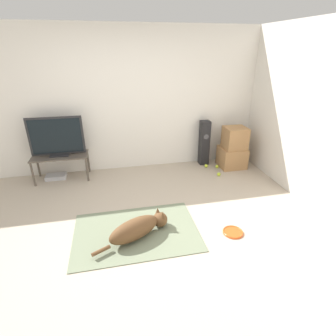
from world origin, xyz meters
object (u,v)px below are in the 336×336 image
tennis_ball_by_boxes (219,174)px  game_console (56,177)px  dog (138,228)px  floor_speaker (204,143)px  tennis_ball_loose_on_carpet (206,166)px  frisbee (233,232)px  tennis_ball_near_speaker (217,167)px  cardboard_box_upper (235,138)px  tv_stand (60,158)px  tv (56,137)px  cardboard_box_lower (232,157)px

tennis_ball_by_boxes → game_console: (-2.93, 0.53, 0.00)m
dog → game_console: (-1.29, 1.95, -0.11)m
floor_speaker → tennis_ball_loose_on_carpet: bearing=-91.9°
frisbee → tennis_ball_near_speaker: bearing=73.9°
dog → cardboard_box_upper: cardboard_box_upper is taller
cardboard_box_upper → tennis_ball_near_speaker: 0.65m
dog → tennis_ball_by_boxes: size_ratio=14.59×
tv_stand → tv: size_ratio=1.05×
cardboard_box_lower → tennis_ball_near_speaker: cardboard_box_lower is taller
cardboard_box_lower → tennis_ball_near_speaker: (-0.31, -0.03, -0.16)m
cardboard_box_lower → tennis_ball_loose_on_carpet: 0.54m
floor_speaker → tv_stand: floor_speaker is taller
tv_stand → game_console: tv_stand is taller
tv_stand → tennis_ball_near_speaker: (2.90, -0.17, -0.36)m
dog → tv: tv is taller
floor_speaker → tennis_ball_near_speaker: 0.53m
tennis_ball_loose_on_carpet → tv_stand: bearing=178.0°
tv → game_console: 0.76m
cardboard_box_lower → cardboard_box_upper: (0.02, -0.01, 0.40)m
cardboard_box_upper → tv_stand: size_ratio=0.43×
frisbee → tennis_ball_loose_on_carpet: bearing=79.9°
frisbee → cardboard_box_upper: cardboard_box_upper is taller
cardboard_box_lower → tennis_ball_by_boxes: bearing=-138.8°
game_console → cardboard_box_upper: bearing=-3.1°
dog → tennis_ball_by_boxes: bearing=40.6°
floor_speaker → tennis_ball_near_speaker: bearing=-55.7°
dog → cardboard_box_upper: (2.07, 1.76, 0.45)m
tennis_ball_by_boxes → dog: bearing=-139.4°
frisbee → tennis_ball_by_boxes: tennis_ball_by_boxes is taller
tennis_ball_near_speaker → tennis_ball_loose_on_carpet: bearing=158.9°
floor_speaker → game_console: (-2.84, -0.08, -0.41)m
cardboard_box_upper → tennis_ball_near_speaker: (-0.33, -0.02, -0.57)m
frisbee → tennis_ball_loose_on_carpet: tennis_ball_loose_on_carpet is taller
tv → cardboard_box_lower: bearing=-2.6°
dog → game_console: 2.34m
cardboard_box_lower → tv_stand: bearing=177.4°
cardboard_box_upper → game_console: cardboard_box_upper is taller
tennis_ball_near_speaker → tennis_ball_loose_on_carpet: same height
frisbee → floor_speaker: 2.27m
cardboard_box_lower → tennis_ball_loose_on_carpet: size_ratio=7.37×
floor_speaker → dog: bearing=-127.5°
game_console → frisbee: bearing=-40.6°
tennis_ball_by_boxes → cardboard_box_lower: bearing=41.2°
cardboard_box_upper → tv: size_ratio=0.46×
dog → cardboard_box_lower: bearing=40.8°
tv_stand → tv: bearing=90.0°
frisbee → tennis_ball_by_boxes: bearing=74.0°
floor_speaker → tennis_ball_by_boxes: bearing=-81.3°
tv_stand → tennis_ball_loose_on_carpet: bearing=-2.0°
tennis_ball_loose_on_carpet → game_console: size_ratio=0.19×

